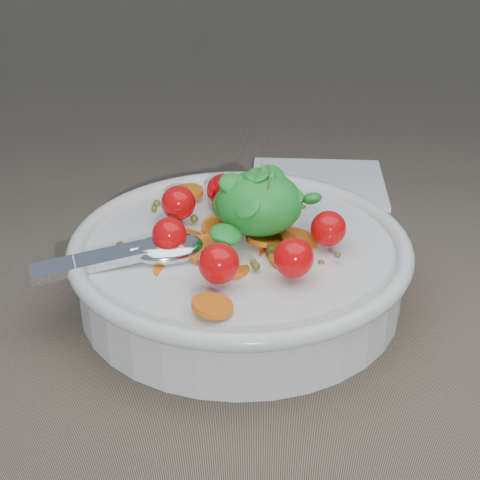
{
  "coord_description": "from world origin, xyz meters",
  "views": [
    {
      "loc": [
        -0.02,
        -0.55,
        0.36
      ],
      "look_at": [
        -0.03,
        -0.01,
        0.06
      ],
      "focal_mm": 55.0,
      "sensor_mm": 36.0,
      "label": 1
    }
  ],
  "objects": [
    {
      "name": "ground",
      "position": [
        0.0,
        0.0,
        0.0
      ],
      "size": [
        6.0,
        6.0,
        0.0
      ],
      "primitive_type": "plane",
      "color": "#796A56",
      "rests_on": "ground"
    },
    {
      "name": "bowl",
      "position": [
        -0.03,
        -0.01,
        0.03
      ],
      "size": [
        0.32,
        0.29,
        0.12
      ],
      "color": "silver",
      "rests_on": "ground"
    },
    {
      "name": "napkin",
      "position": [
        0.06,
        0.24,
        0.0
      ],
      "size": [
        0.16,
        0.14,
        0.01
      ],
      "primitive_type": "cube",
      "rotation": [
        0.0,
        0.0,
        -0.04
      ],
      "color": "white",
      "rests_on": "ground"
    }
  ]
}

